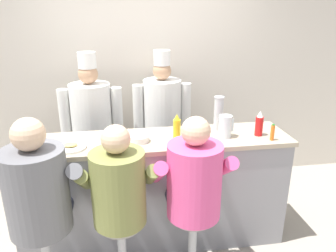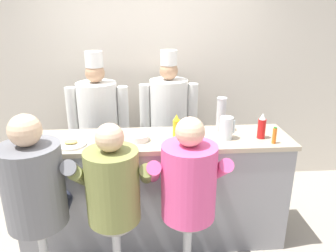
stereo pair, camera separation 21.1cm
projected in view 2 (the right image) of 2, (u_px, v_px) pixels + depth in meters
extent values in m
cube|color=beige|center=(150.00, 76.00, 3.93)|extent=(10.00, 0.06, 2.70)
cube|color=gray|center=(155.00, 192.00, 3.05)|extent=(2.37, 0.54, 1.01)
cube|color=tan|center=(154.00, 140.00, 2.87)|extent=(2.42, 0.57, 0.04)
cylinder|color=red|center=(261.00, 129.00, 2.84)|extent=(0.07, 0.07, 0.17)
cone|color=white|center=(263.00, 116.00, 2.80)|extent=(0.06, 0.06, 0.06)
cylinder|color=yellow|center=(176.00, 131.00, 2.77)|extent=(0.06, 0.06, 0.19)
cone|color=yellow|center=(177.00, 117.00, 2.73)|extent=(0.05, 0.05, 0.05)
cylinder|color=orange|center=(274.00, 136.00, 2.74)|extent=(0.03, 0.03, 0.14)
cylinder|color=#287F2D|center=(275.00, 128.00, 2.71)|extent=(0.02, 0.02, 0.01)
cylinder|color=silver|center=(226.00, 128.00, 2.82)|extent=(0.11, 0.11, 0.20)
cube|color=silver|center=(234.00, 127.00, 2.83)|extent=(0.01, 0.01, 0.12)
cylinder|color=white|center=(71.00, 144.00, 2.71)|extent=(0.25, 0.25, 0.02)
ellipsoid|color=#E0BC60|center=(71.00, 142.00, 2.71)|extent=(0.11, 0.09, 0.03)
cylinder|color=white|center=(139.00, 138.00, 2.81)|extent=(0.17, 0.17, 0.05)
cylinder|color=#4C7AB2|center=(22.00, 137.00, 2.79)|extent=(0.09, 0.09, 0.08)
torus|color=#4C7AB2|center=(29.00, 136.00, 2.80)|extent=(0.06, 0.02, 0.06)
cylinder|color=#B7BABF|center=(221.00, 115.00, 2.99)|extent=(0.09, 0.09, 0.31)
cylinder|color=silver|center=(222.00, 98.00, 2.94)|extent=(0.09, 0.09, 0.01)
cylinder|color=gray|center=(40.00, 225.00, 2.43)|extent=(0.30, 0.30, 0.05)
cylinder|color=#33384C|center=(33.00, 204.00, 2.61)|extent=(0.16, 0.43, 0.16)
cylinder|color=#33384C|center=(61.00, 203.00, 2.63)|extent=(0.16, 0.43, 0.16)
cylinder|color=slate|center=(34.00, 185.00, 2.32)|extent=(0.43, 0.43, 0.61)
cylinder|color=slate|center=(0.00, 175.00, 2.40)|extent=(0.11, 0.47, 0.37)
cylinder|color=slate|center=(76.00, 172.00, 2.44)|extent=(0.11, 0.47, 0.37)
sphere|color=#DBB28E|center=(25.00, 130.00, 2.17)|extent=(0.22, 0.22, 0.22)
cylinder|color=#B2B5BA|center=(117.00, 252.00, 2.57)|extent=(0.07, 0.07, 0.59)
cylinder|color=gray|center=(115.00, 221.00, 2.47)|extent=(0.30, 0.30, 0.05)
cylinder|color=#33384C|center=(104.00, 203.00, 2.63)|extent=(0.15, 0.39, 0.15)
cylinder|color=#33384C|center=(129.00, 202.00, 2.65)|extent=(0.15, 0.39, 0.15)
cylinder|color=olive|center=(113.00, 186.00, 2.37)|extent=(0.39, 0.39, 0.55)
cylinder|color=olive|center=(80.00, 176.00, 2.44)|extent=(0.10, 0.42, 0.34)
cylinder|color=olive|center=(147.00, 174.00, 2.48)|extent=(0.10, 0.42, 0.34)
sphere|color=#DBB28E|center=(110.00, 138.00, 2.24)|extent=(0.20, 0.20, 0.20)
cylinder|color=#B2B5BA|center=(187.00, 248.00, 2.61)|extent=(0.07, 0.07, 0.59)
cylinder|color=gray|center=(188.00, 218.00, 2.51)|extent=(0.30, 0.30, 0.05)
cylinder|color=#33384C|center=(172.00, 199.00, 2.68)|extent=(0.15, 0.41, 0.15)
cylinder|color=#33384C|center=(197.00, 198.00, 2.69)|extent=(0.15, 0.41, 0.15)
cylinder|color=#E54C8C|center=(189.00, 182.00, 2.40)|extent=(0.41, 0.41, 0.58)
cylinder|color=#E54C8C|center=(153.00, 172.00, 2.48)|extent=(0.11, 0.44, 0.35)
cylinder|color=#E54C8C|center=(220.00, 170.00, 2.52)|extent=(0.11, 0.44, 0.35)
sphere|color=#DBB28E|center=(190.00, 132.00, 2.27)|extent=(0.21, 0.21, 0.21)
cube|color=#232328|center=(102.00, 167.00, 3.78)|extent=(0.33, 0.18, 0.79)
cube|color=white|center=(101.00, 156.00, 3.68)|extent=(0.30, 0.02, 0.47)
cylinder|color=white|center=(98.00, 109.00, 3.55)|extent=(0.43, 0.43, 0.59)
sphere|color=tan|center=(95.00, 73.00, 3.41)|extent=(0.20, 0.20, 0.20)
cylinder|color=white|center=(94.00, 59.00, 3.36)|extent=(0.18, 0.18, 0.16)
cylinder|color=white|center=(72.00, 110.00, 3.53)|extent=(0.12, 0.12, 0.50)
cylinder|color=white|center=(123.00, 109.00, 3.57)|extent=(0.12, 0.12, 0.50)
cube|color=#232328|center=(169.00, 160.00, 3.95)|extent=(0.33, 0.18, 0.78)
cube|color=white|center=(169.00, 150.00, 3.85)|extent=(0.29, 0.02, 0.47)
cylinder|color=white|center=(169.00, 105.00, 3.71)|extent=(0.42, 0.42, 0.59)
sphere|color=tan|center=(169.00, 71.00, 3.58)|extent=(0.20, 0.20, 0.20)
cylinder|color=white|center=(169.00, 58.00, 3.53)|extent=(0.18, 0.18, 0.16)
cylinder|color=white|center=(145.00, 106.00, 3.70)|extent=(0.12, 0.12, 0.50)
cylinder|color=white|center=(192.00, 105.00, 3.74)|extent=(0.12, 0.12, 0.50)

